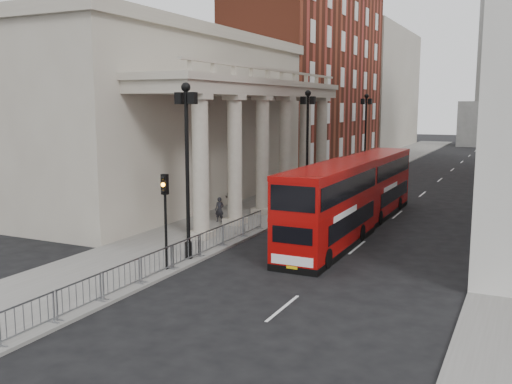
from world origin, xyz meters
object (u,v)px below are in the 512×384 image
Objects in this scene: bus_near at (329,206)px; monument_column at (487,56)px; pedestrian_b at (231,198)px; pedestrian_c at (273,191)px; lamp_post_mid at (307,140)px; lamp_post_north at (366,131)px; traffic_light at (165,204)px; pedestrian_a at (220,210)px; lamp_post_south at (187,159)px; bus_far at (377,182)px.

monument_column is at bearing 89.22° from bus_near.
pedestrian_c reaches higher than pedestrian_b.
pedestrian_c is at bearing 126.59° from bus_near.
lamp_post_mid reaches higher than pedestrian_b.
lamp_post_north is 1.93× the size of traffic_light.
pedestrian_c is (0.28, 7.62, 0.13)m from pedestrian_a.
monument_column reaches higher than pedestrian_c.
lamp_post_mid is 16.00m from lamp_post_north.
lamp_post_south is at bearing -78.66° from pedestrian_a.
lamp_post_south is 7.81m from bus_near.
lamp_post_mid reaches higher than pedestrian_c.
lamp_post_north is at bearing 75.10° from pedestrian_a.
pedestrian_a is at bearing -96.76° from monument_column.
traffic_light is at bearing -81.78° from pedestrian_a.
lamp_post_north is 20.85m from pedestrian_b.
lamp_post_south is 0.83× the size of bus_near.
monument_column is 30.82× the size of pedestrian_b.
bus_near is 13.34m from pedestrian_c.
bus_near is 5.69× the size of pedestrian_b.
monument_column is 73.82m from bus_far.
traffic_light is 2.74× the size of pedestrian_a.
pedestrian_c is at bearing -97.25° from monument_column.
bus_far is 11.02m from pedestrian_a.
bus_near is at bearing -25.62° from pedestrian_c.
lamp_post_mid is at bearing 90.00° from lamp_post_south.
monument_column is 78.26m from pedestrian_b.
traffic_light is at bearing -87.16° from lamp_post_south.
pedestrian_a is 7.63m from pedestrian_c.
lamp_post_north is 0.85× the size of bus_far.
lamp_post_north is 27.58m from bus_near.
lamp_post_south is at bearing -94.29° from monument_column.
lamp_post_mid is at bearing 61.95° from pedestrian_a.
pedestrian_b is at bearing -135.16° from lamp_post_mid.
lamp_post_south is 32.00m from lamp_post_north.
bus_far is at bearing -72.39° from lamp_post_north.
traffic_light is (0.10, -34.02, -1.80)m from lamp_post_north.
bus_far reaches higher than pedestrian_a.
lamp_post_mid reaches higher than bus_near.
bus_far is (5.14, 17.51, -0.91)m from traffic_light.
bus_near is 10.42m from bus_far.
lamp_post_north is 4.55× the size of pedestrian_c.
pedestrian_b is at bearing -101.51° from lamp_post_north.
lamp_post_south is 16.43m from pedestrian_c.
traffic_light is (-6.50, -90.02, -12.88)m from monument_column.
lamp_post_mid is 1.93× the size of traffic_light.
bus_near is (5.31, -10.93, -2.66)m from lamp_post_mid.
monument_column is 88.94m from lamp_post_south.
lamp_post_south is 1.00× the size of lamp_post_north.
traffic_light is at bearing -89.68° from lamp_post_mid.
bus_far is at bearing 26.02° from pedestrian_c.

